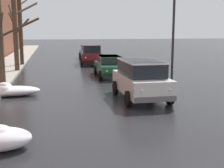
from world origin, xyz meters
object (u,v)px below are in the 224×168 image
object	(u,v)px
suv_white_approaching_near_lane	(141,78)
sedan_green_parked_kerbside_close	(110,66)
sedan_darkblue_parked_far_down_block	(88,52)
bare_tree_mid_block	(16,28)
bare_tree_far_down_block	(20,22)
street_lamp_post	(173,32)
suv_maroon_parked_kerbside_mid	(91,54)

from	to	relation	value
suv_white_approaching_near_lane	sedan_green_parked_kerbside_close	xyz separation A→B (m)	(-0.12, 7.21, -0.23)
suv_white_approaching_near_lane	sedan_darkblue_parked_far_down_block	world-z (taller)	suv_white_approaching_near_lane
bare_tree_mid_block	sedan_darkblue_parked_far_down_block	bearing A→B (deg)	56.74
bare_tree_far_down_block	suv_white_approaching_near_lane	bearing A→B (deg)	-65.58
street_lamp_post	bare_tree_mid_block	bearing A→B (deg)	141.75
suv_maroon_parked_kerbside_mid	sedan_darkblue_parked_far_down_block	distance (m)	5.73
bare_tree_far_down_block	sedan_green_parked_kerbside_close	bearing A→B (deg)	-48.64
bare_tree_far_down_block	bare_tree_mid_block	bearing A→B (deg)	-89.22
bare_tree_mid_block	suv_white_approaching_near_lane	xyz separation A→B (m)	(6.58, -10.67, -2.35)
suv_white_approaching_near_lane	street_lamp_post	size ratio (longest dim) A/B	0.79
sedan_green_parked_kerbside_close	suv_maroon_parked_kerbside_mid	xyz separation A→B (m)	(-0.29, 7.71, 0.23)
bare_tree_far_down_block	suv_white_approaching_near_lane	world-z (taller)	bare_tree_far_down_block
suv_white_approaching_near_lane	suv_maroon_parked_kerbside_mid	world-z (taller)	same
sedan_green_parked_kerbside_close	suv_maroon_parked_kerbside_mid	size ratio (longest dim) A/B	0.99
suv_maroon_parked_kerbside_mid	street_lamp_post	distance (m)	12.31
bare_tree_far_down_block	sedan_darkblue_parked_far_down_block	size ratio (longest dim) A/B	1.68
bare_tree_far_down_block	sedan_darkblue_parked_far_down_block	xyz separation A→B (m)	(6.59, 6.03, -3.10)
bare_tree_far_down_block	sedan_darkblue_parked_far_down_block	bearing A→B (deg)	42.43
bare_tree_mid_block	suv_maroon_parked_kerbside_mid	bearing A→B (deg)	34.58
sedan_green_parked_kerbside_close	street_lamp_post	bearing A→B (deg)	-53.26
bare_tree_mid_block	suv_maroon_parked_kerbside_mid	world-z (taller)	bare_tree_mid_block
bare_tree_far_down_block	sedan_green_parked_kerbside_close	world-z (taller)	bare_tree_far_down_block
bare_tree_mid_block	bare_tree_far_down_block	bearing A→B (deg)	90.78
suv_white_approaching_near_lane	sedan_green_parked_kerbside_close	size ratio (longest dim) A/B	0.97
bare_tree_mid_block	street_lamp_post	distance (m)	12.01
sedan_darkblue_parked_far_down_block	street_lamp_post	distance (m)	17.79
bare_tree_far_down_block	suv_white_approaching_near_lane	xyz separation A→B (m)	(6.63, -14.61, -2.87)
bare_tree_far_down_block	suv_white_approaching_near_lane	distance (m)	16.30
bare_tree_mid_block	sedan_darkblue_parked_far_down_block	distance (m)	12.20
sedan_green_parked_kerbside_close	bare_tree_far_down_block	bearing A→B (deg)	131.36
sedan_green_parked_kerbside_close	street_lamp_post	distance (m)	5.48
sedan_darkblue_parked_far_down_block	bare_tree_mid_block	bearing A→B (deg)	-123.26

